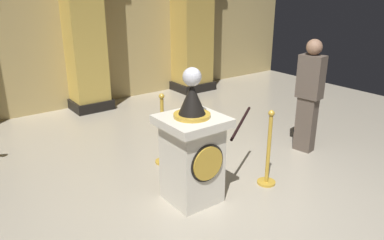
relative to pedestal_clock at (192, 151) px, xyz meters
The scene contains 9 objects.
ground_plane 0.90m from the pedestal_clock, 50.45° to the right, with size 11.72×11.72×0.00m, color #B2A893.
back_wall 4.74m from the pedestal_clock, 84.93° to the left, with size 11.72×0.16×4.17m, color tan.
pedestal_clock is the anchor object (origin of this frame).
stanchion_near 1.08m from the pedestal_clock, 15.41° to the right, with size 0.24×0.24×1.02m.
stanchion_far 1.11m from the pedestal_clock, 76.52° to the left, with size 0.24×0.24×1.05m.
velvet_rope 0.75m from the pedestal_clock, 31.53° to the left, with size 1.07×1.08×0.22m.
column_right 5.31m from the pedestal_clock, 53.87° to the left, with size 0.96×0.96×4.00m.
column_centre_rear 4.38m from the pedestal_clock, 84.51° to the left, with size 0.81×0.81×4.00m.
bystander_guest 2.30m from the pedestal_clock, ahead, with size 0.27×0.39×1.73m.
Camera 1 is at (-2.77, -2.70, 2.47)m, focal length 35.05 mm.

